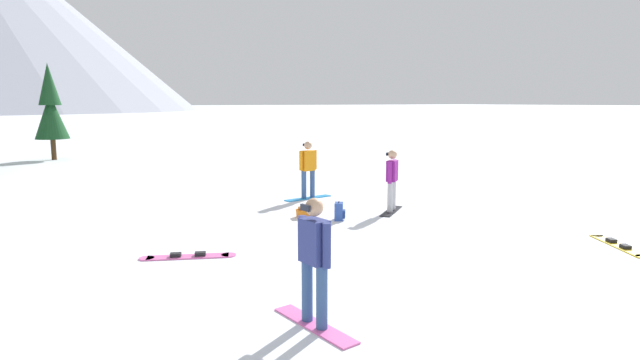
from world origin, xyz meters
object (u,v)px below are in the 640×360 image
Objects in this scene: loose_snowboard_near_right at (618,245)px; backpack_orange at (306,212)px; snowboarder_background at (308,169)px; snowboarder_midground at (392,179)px; backpack_blue at (339,212)px; snowboarder_foreground at (314,259)px; pine_tree_twin at (50,108)px; loose_snowboard_near_left at (188,256)px.

backpack_orange is at bearing 127.63° from loose_snowboard_near_right.
snowboarder_background is 2.70m from backpack_orange.
backpack_orange is (-2.33, 0.56, -0.75)m from snowboarder_midground.
loose_snowboard_near_right is at bearing -52.63° from backpack_blue.
snowboarder_foreground is 24.00m from pine_tree_twin.
snowboarder_background reaches higher than loose_snowboard_near_left.
snowboarder_midground is 2.98m from snowboarder_background.
pine_tree_twin is at bearing 111.23° from loose_snowboard_near_right.
snowboarder_foreground is 3.66× the size of backpack_blue.
snowboarder_background is 3.72× the size of backpack_blue.
backpack_orange is 18.87m from pine_tree_twin.
snowboarder_background reaches higher than backpack_blue.
backpack_orange is at bearing -74.88° from pine_tree_twin.
pine_tree_twin is (-6.17, 15.82, 1.71)m from snowboarder_background.
backpack_blue is 19.69m from pine_tree_twin.
backpack_blue is at bearing -50.65° from backpack_orange.
snowboarder_background is 17.06m from pine_tree_twin.
snowboarder_midground reaches higher than loose_snowboard_near_right.
snowboarder_foreground is 0.36× the size of pine_tree_twin.
snowboarder_foreground reaches higher than loose_snowboard_near_right.
backpack_blue reaches higher than loose_snowboard_near_left.
loose_snowboard_near_right is at bearing -68.54° from snowboarder_midground.
pine_tree_twin is at bearing 111.31° from snowboarder_background.
snowboarder_foreground reaches higher than backpack_blue.
snowboarder_foreground is 3.13× the size of backpack_orange.
pine_tree_twin is (-4.88, 18.05, 2.51)m from backpack_orange.
loose_snowboard_near_left is at bearing -151.60° from backpack_orange.
snowboarder_foreground is 0.97× the size of loose_snowboard_near_right.
snowboarder_background is 8.43m from loose_snowboard_near_right.
backpack_orange is at bearing 166.50° from snowboarder_midground.
loose_snowboard_near_left is at bearing -139.43° from snowboarder_background.
backpack_blue is at bearing -175.23° from snowboarder_midground.
snowboarder_foreground is 1.03× the size of snowboarder_midground.
snowboarder_background is at bearing 110.34° from snowboarder_midground.
snowboarder_midground is (5.32, 5.25, -0.03)m from snowboarder_foreground.
pine_tree_twin is (-1.89, 23.86, 1.73)m from snowboarder_foreground.
loose_snowboard_near_right is at bearing -68.94° from snowboarder_background.
pine_tree_twin reaches higher than backpack_blue.
pine_tree_twin is at bearing 111.16° from snowboarder_midground.
snowboarder_midground is at bearing 44.62° from snowboarder_foreground.
loose_snowboard_near_left is at bearing -86.33° from pine_tree_twin.
snowboarder_midground is 3.03× the size of backpack_orange.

